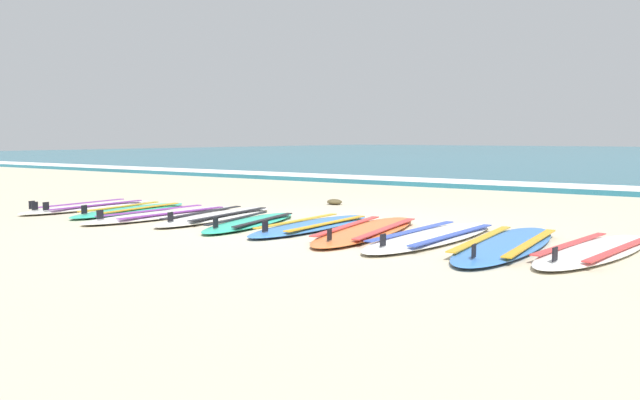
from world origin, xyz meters
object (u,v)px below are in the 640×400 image
object	(u,v)px
surfboard_1	(131,210)
surfboard_4	(251,222)
surfboard_0	(89,207)
surfboard_6	(367,230)
surfboard_7	(433,236)
surfboard_2	(163,214)
surfboard_5	(312,225)
surfboard_9	(595,250)
surfboard_8	(506,244)
surfboard_3	(217,216)

from	to	relation	value
surfboard_1	surfboard_4	bearing A→B (deg)	-0.80
surfboard_0	surfboard_6	xyz separation A→B (m)	(4.54, 0.23, -0.00)
surfboard_4	surfboard_7	world-z (taller)	same
surfboard_2	surfboard_4	distance (m)	1.45
surfboard_5	surfboard_9	world-z (taller)	same
surfboard_0	surfboard_4	xyz separation A→B (m)	(3.06, 0.03, -0.00)
surfboard_1	surfboard_8	world-z (taller)	same
surfboard_1	surfboard_7	world-z (taller)	same
surfboard_3	surfboard_4	world-z (taller)	same
surfboard_7	surfboard_9	xyz separation A→B (m)	(1.53, 0.08, 0.00)
surfboard_9	surfboard_5	bearing A→B (deg)	-178.12
surfboard_0	surfboard_8	world-z (taller)	same
surfboard_2	surfboard_3	distance (m)	0.75
surfboard_4	surfboard_6	world-z (taller)	same
surfboard_9	surfboard_8	bearing A→B (deg)	-170.36
surfboard_2	surfboard_6	distance (m)	2.94
surfboard_3	surfboard_2	bearing A→B (deg)	-158.37
surfboard_1	surfboard_4	distance (m)	2.21
surfboard_6	surfboard_7	size ratio (longest dim) A/B	1.01
surfboard_2	surfboard_5	xyz separation A→B (m)	(2.21, 0.27, 0.00)
surfboard_1	surfboard_2	size ratio (longest dim) A/B	0.89
surfboard_4	surfboard_9	size ratio (longest dim) A/B	0.86
surfboard_2	surfboard_4	size ratio (longest dim) A/B	1.18
surfboard_0	surfboard_1	bearing A→B (deg)	4.25
surfboard_4	surfboard_5	distance (m)	0.78
surfboard_3	surfboard_5	bearing A→B (deg)	-0.27
surfboard_1	surfboard_7	distance (m)	4.46
surfboard_0	surfboard_4	world-z (taller)	same
surfboard_7	surfboard_9	bearing A→B (deg)	2.88
surfboard_0	surfboard_8	distance (m)	6.08
surfboard_7	surfboard_4	bearing A→B (deg)	-174.41
surfboard_2	surfboard_7	xyz separation A→B (m)	(3.69, 0.29, -0.00)
surfboard_9	surfboard_6	bearing A→B (deg)	-177.60
surfboard_4	surfboard_0	bearing A→B (deg)	-179.40
surfboard_4	surfboard_5	world-z (taller)	same
surfboard_0	surfboard_5	distance (m)	3.82
surfboard_0	surfboard_3	xyz separation A→B (m)	(2.31, 0.24, -0.00)
surfboard_1	surfboard_6	xyz separation A→B (m)	(3.69, 0.17, -0.00)
surfboard_3	surfboard_8	distance (m)	3.77
surfboard_6	surfboard_2	bearing A→B (deg)	-174.71
surfboard_0	surfboard_3	distance (m)	2.32
surfboard_6	surfboard_5	bearing A→B (deg)	-179.79
surfboard_3	surfboard_5	world-z (taller)	same
surfboard_3	surfboard_9	xyz separation A→B (m)	(4.53, 0.09, -0.00)
surfboard_0	surfboard_7	xyz separation A→B (m)	(5.30, 0.25, -0.00)
surfboard_8	surfboard_9	distance (m)	0.77
surfboard_7	surfboard_6	bearing A→B (deg)	-178.56
surfboard_0	surfboard_2	distance (m)	1.61
surfboard_3	surfboard_6	distance (m)	2.23
surfboard_5	surfboard_8	size ratio (longest dim) A/B	0.86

